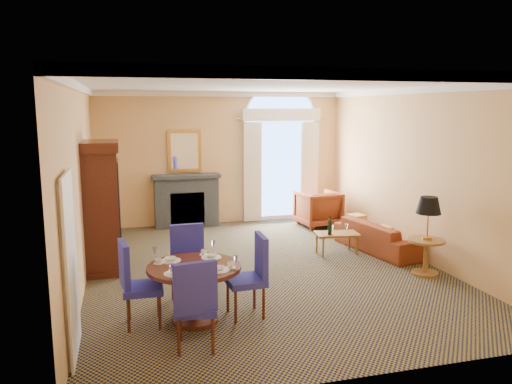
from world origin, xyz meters
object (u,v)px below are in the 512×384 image
object	(u,v)px
coffee_table	(336,234)
side_table	(428,225)
armoire	(102,208)
armchair	(318,209)
dining_table	(194,280)
sofa	(380,236)

from	to	relation	value
coffee_table	side_table	world-z (taller)	side_table
armoire	armchair	world-z (taller)	armoire
dining_table	armchair	size ratio (longest dim) A/B	1.32
dining_table	side_table	xyz separation A→B (m)	(4.09, 0.89, 0.28)
armoire	coffee_table	world-z (taller)	armoire
dining_table	armchair	xyz separation A→B (m)	(3.64, 4.65, -0.15)
armoire	sofa	size ratio (longest dim) A/B	1.12
armoire	side_table	bearing A→B (deg)	-18.17
sofa	side_table	xyz separation A→B (m)	(0.05, -1.49, 0.56)
sofa	side_table	distance (m)	1.59
armoire	dining_table	world-z (taller)	armoire
sofa	armchair	distance (m)	2.31
armchair	side_table	bearing A→B (deg)	91.09
sofa	armchair	size ratio (longest dim) A/B	2.16
dining_table	sofa	distance (m)	4.70
sofa	coffee_table	distance (m)	0.94
armchair	coffee_table	distance (m)	2.32
armoire	side_table	size ratio (longest dim) A/B	1.71
armoire	armchair	xyz separation A→B (m)	(4.87, 2.01, -0.66)
dining_table	armchair	world-z (taller)	dining_table
sofa	side_table	world-z (taller)	side_table
sofa	armchair	world-z (taller)	armchair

